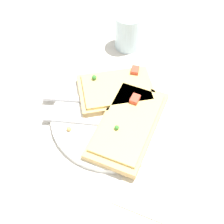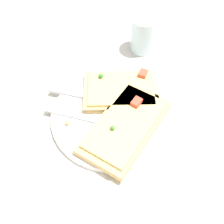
# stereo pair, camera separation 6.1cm
# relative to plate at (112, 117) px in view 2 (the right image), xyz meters

# --- Properties ---
(ground_plane) EXTENTS (4.00, 4.00, 0.00)m
(ground_plane) POSITION_rel_plate_xyz_m (0.00, 0.00, -0.01)
(ground_plane) COLOR beige
(plate) EXTENTS (0.24, 0.24, 0.01)m
(plate) POSITION_rel_plate_xyz_m (0.00, 0.00, 0.00)
(plate) COLOR white
(plate) RESTS_ON ground
(fork) EXTENTS (0.19, 0.07, 0.01)m
(fork) POSITION_rel_plate_xyz_m (0.02, 0.03, 0.01)
(fork) COLOR #B7B7BC
(fork) RESTS_ON plate
(knife) EXTENTS (0.20, 0.08, 0.01)m
(knife) POSITION_rel_plate_xyz_m (0.06, -0.01, 0.01)
(knife) COLOR #B7B7BC
(knife) RESTS_ON plate
(pizza_slice_main) EXTENTS (0.10, 0.20, 0.03)m
(pizza_slice_main) POSITION_rel_plate_xyz_m (-0.04, 0.01, 0.02)
(pizza_slice_main) COLOR tan
(pizza_slice_main) RESTS_ON plate
(pizza_slice_corner) EXTENTS (0.18, 0.17, 0.03)m
(pizza_slice_corner) POSITION_rel_plate_xyz_m (0.01, -0.06, 0.02)
(pizza_slice_corner) COLOR tan
(pizza_slice_corner) RESTS_ON plate
(crumb_scatter) EXTENTS (0.14, 0.17, 0.01)m
(crumb_scatter) POSITION_rel_plate_xyz_m (0.01, 0.00, 0.01)
(crumb_scatter) COLOR tan
(crumb_scatter) RESTS_ON plate
(drinking_glass) EXTENTS (0.06, 0.06, 0.09)m
(drinking_glass) POSITION_rel_plate_xyz_m (0.05, -0.22, 0.04)
(drinking_glass) COLOR silver
(drinking_glass) RESTS_ON ground
(napkin) EXTENTS (0.13, 0.08, 0.01)m
(napkin) POSITION_rel_plate_xyz_m (-0.13, 0.12, -0.00)
(napkin) COLOR beige
(napkin) RESTS_ON ground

